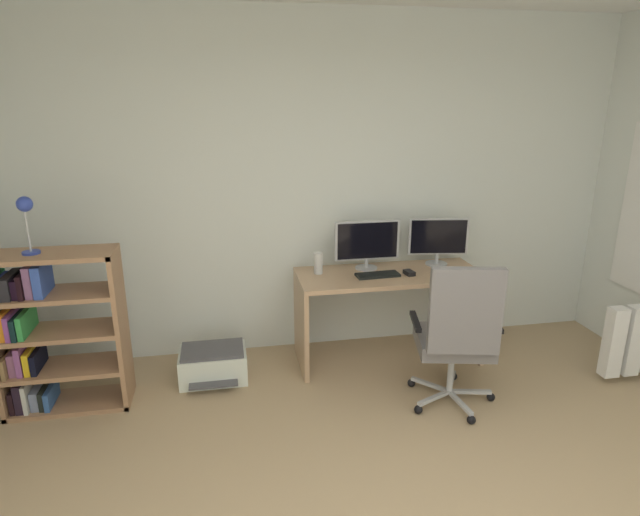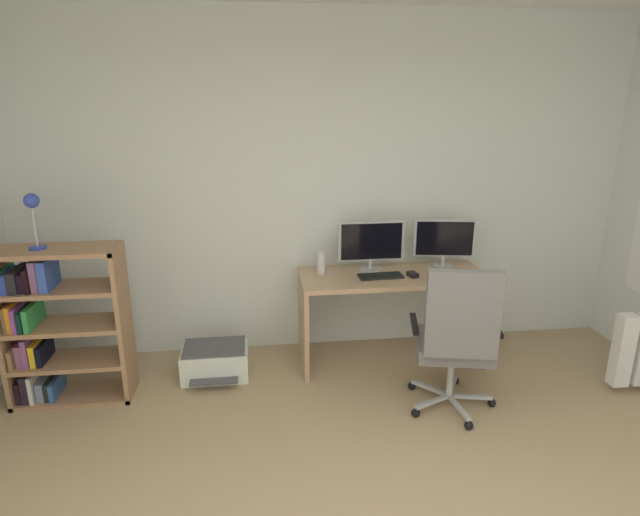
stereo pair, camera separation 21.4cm
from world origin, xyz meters
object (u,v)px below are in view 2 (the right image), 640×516
Objects in this scene: monitor_main at (371,243)px; printer at (215,361)px; desk_lamp at (33,210)px; keyboard at (381,276)px; bookshelf at (54,326)px; monitor_secondary at (444,240)px; computer_mouse at (413,275)px; desk at (392,298)px; office_chair at (456,336)px; desktop_speaker at (321,263)px.

monitor_main reaches higher than printer.
monitor_main is at bearing 9.61° from desk_lamp.
bookshelf is (-2.37, -0.20, -0.20)m from keyboard.
monitor_secondary is 4.88× the size of computer_mouse.
keyboard is at bearing -154.23° from desk.
monitor_secondary is at bearing 7.66° from desk_lamp.
computer_mouse reaches higher than desk.
monitor_main is at bearing 132.73° from computer_mouse.
printer is at bearing -170.03° from monitor_main.
monitor_main is 0.49× the size of office_chair.
bookshelf is 1.17m from printer.
desk_lamp is at bearing 173.14° from computer_mouse.
monitor_secondary is 0.44m from computer_mouse.
desk is 2.91× the size of printer.
office_chair is 1.84m from printer.
monitor_secondary is at bearing 0.01° from monitor_main.
desk is at bearing 5.86° from bookshelf.
bookshelf is at bearing -170.65° from printer.
computer_mouse reaches higher than printer.
monitor_secondary is 3.01m from desk_lamp.
desk_lamp reaches higher than monitor_secondary.
monitor_main is 1.04× the size of printer.
desktop_speaker reaches higher than printer.
desk_lamp is (-2.64, -0.18, 0.62)m from computer_mouse.
keyboard is 2.47m from desk_lamp.
printer is (1.09, 0.18, -1.26)m from desk_lamp.
monitor_main is at bearing 111.72° from office_chair.
keyboard is at bearing 165.85° from computer_mouse.
bookshelf reaches higher than desktop_speaker.
office_chair is at bearing -74.49° from desk.
computer_mouse is at bearing 96.75° from office_chair.
bookshelf is at bearing -174.14° from desk.
keyboard is 0.31× the size of office_chair.
monitor_secondary is at bearing 6.78° from printer.
keyboard is 0.91× the size of desk_lamp.
monitor_main is 0.47× the size of bookshelf.
office_chair is (0.34, -0.74, -0.18)m from keyboard.
monitor_main is 1.54m from printer.
office_chair reaches higher than computer_mouse.
printer is (1.07, 0.18, -0.43)m from bookshelf.
desk is at bearing 22.67° from keyboard.
monitor_secondary is 0.97× the size of printer.
monitor_main is at bearing 6.66° from desktop_speaker.
desk is 0.26m from computer_mouse.
computer_mouse is at bearing -13.42° from desktop_speaker.
printer is at bearing 177.89° from keyboard.
office_chair is at bearing -11.36° from desk_lamp.
keyboard is at bearing -160.70° from monitor_secondary.
office_chair is (0.22, -0.80, 0.03)m from desk.
desk is 4.32× the size of keyboard.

